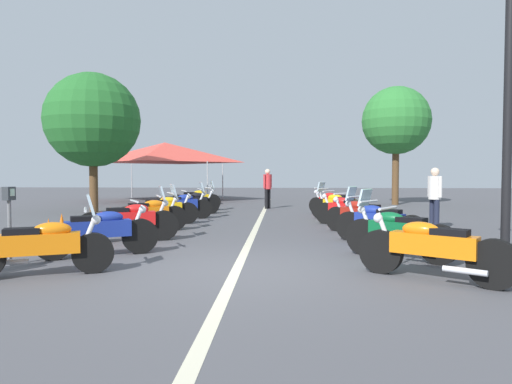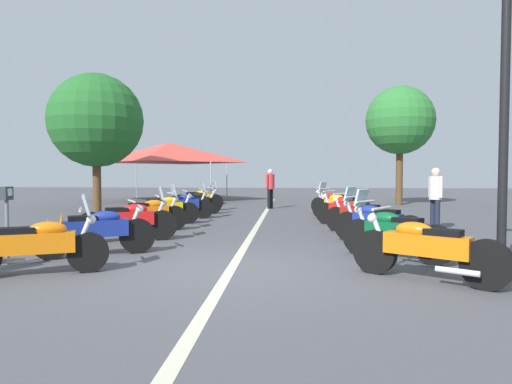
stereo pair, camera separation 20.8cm
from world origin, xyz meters
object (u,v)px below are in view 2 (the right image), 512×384
motorcycle_right_row_3 (360,215)px  bystander_2 (270,185)px  traffic_cone_1 (111,219)px  traffic_cone_0 (48,234)px  roadside_tree_1 (400,121)px  motorcycle_left_row_3 (148,213)px  traffic_cone_2 (62,227)px  motorcycle_left_row_4 (164,209)px  motorcycle_right_row_2 (376,222)px  motorcycle_left_row_6 (195,202)px  event_tent (169,153)px  parking_meter (7,210)px  motorcycle_right_row_4 (346,210)px  motorcycle_left_row_1 (97,231)px  bystander_0 (435,194)px  motorcycle_right_row_1 (394,232)px  roadside_tree_0 (96,121)px  motorcycle_left_row_5 (182,205)px  motorcycle_right_row_5 (340,205)px  motorcycle_right_row_0 (425,248)px  street_lamp_twin_globe (505,63)px  motorcycle_left_row_2 (129,220)px  motorcycle_right_row_6 (335,203)px  motorcycle_left_row_0 (37,245)px  motorcycle_left_row_7 (199,199)px

motorcycle_right_row_3 → bystander_2: 8.28m
traffic_cone_1 → traffic_cone_0: bearing=177.8°
motorcycle_right_row_3 → roadside_tree_1: bearing=-67.5°
motorcycle_left_row_3 → traffic_cone_2: size_ratio=3.09×
roadside_tree_1 → motorcycle_right_row_3: bearing=161.8°
motorcycle_left_row_4 → motorcycle_right_row_2: (-3.20, -5.56, 0.01)m
motorcycle_left_row_6 → event_tent: bearing=84.1°
parking_meter → traffic_cone_2: size_ratio=2.10×
motorcycle_left_row_3 → motorcycle_right_row_4: (1.68, -5.28, -0.01)m
motorcycle_left_row_1 → motorcycle_right_row_3: bearing=3.6°
traffic_cone_0 → roadside_tree_1: 17.07m
bystander_0 → motorcycle_right_row_1: bearing=44.8°
motorcycle_right_row_4 → roadside_tree_0: size_ratio=0.31×
motorcycle_left_row_3 → parking_meter: 4.43m
bystander_0 → parking_meter: bearing=11.4°
motorcycle_left_row_5 → motorcycle_left_row_4: bearing=-117.1°
motorcycle_right_row_3 → motorcycle_right_row_5: bearing=-47.3°
traffic_cone_1 → motorcycle_left_row_3: bearing=-104.5°
motorcycle_right_row_4 → roadside_tree_1: 10.23m
motorcycle_left_row_4 → motorcycle_right_row_1: size_ratio=1.20×
motorcycle_left_row_3 → motorcycle_right_row_0: size_ratio=1.01×
street_lamp_twin_globe → motorcycle_right_row_3: bearing=21.9°
motorcycle_right_row_3 → motorcycle_left_row_4: bearing=24.0°
motorcycle_left_row_4 → traffic_cone_1: motorcycle_left_row_4 is taller
motorcycle_left_row_2 → motorcycle_right_row_0: size_ratio=1.11×
motorcycle_left_row_5 → bystander_0: bearing=-39.6°
parking_meter → traffic_cone_2: bearing=106.8°
motorcycle_right_row_5 → roadside_tree_1: size_ratio=0.32×
traffic_cone_2 → bystander_2: (9.39, -4.34, 0.70)m
motorcycle_right_row_3 → motorcycle_right_row_6: 5.14m
motorcycle_left_row_2 → motorcycle_left_row_3: size_ratio=1.10×
motorcycle_left_row_1 → traffic_cone_2: size_ratio=3.16×
motorcycle_right_row_6 → bystander_0: bystander_0 is taller
motorcycle_right_row_4 → parking_meter: (-5.97, 6.30, 0.44)m
motorcycle_left_row_5 → motorcycle_left_row_3: bearing=-113.3°
motorcycle_left_row_5 → motorcycle_right_row_4: (-1.54, -5.16, -0.01)m
motorcycle_left_row_4 → traffic_cone_0: 4.44m
motorcycle_right_row_2 → motorcycle_right_row_4: (3.28, 0.23, -0.01)m
motorcycle_left_row_1 → motorcycle_right_row_6: motorcycle_left_row_1 is taller
motorcycle_right_row_6 → motorcycle_left_row_6: bearing=38.1°
bystander_2 → motorcycle_left_row_0: bearing=-66.6°
street_lamp_twin_globe → bystander_0: 5.32m
motorcycle_left_row_0 → parking_meter: parking_meter is taller
motorcycle_right_row_3 → parking_meter: (-4.25, 6.43, 0.44)m
street_lamp_twin_globe → event_tent: bearing=30.4°
motorcycle_left_row_3 → motorcycle_right_row_6: (5.09, -5.33, -0.02)m
street_lamp_twin_globe → traffic_cone_2: bearing=74.1°
motorcycle_left_row_0 → motorcycle_right_row_6: bearing=38.2°
motorcycle_right_row_1 → traffic_cone_2: (1.82, 6.96, -0.18)m
motorcycle_left_row_7 → traffic_cone_2: 8.28m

